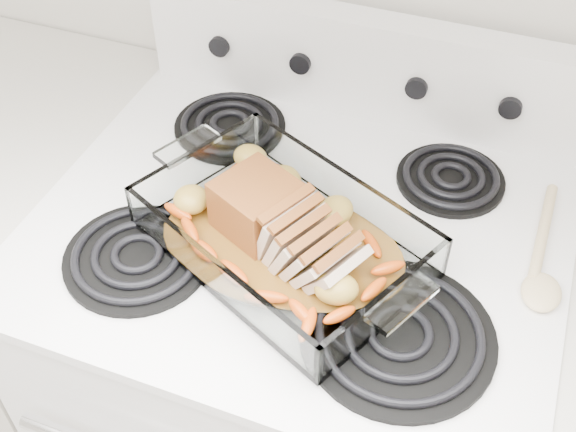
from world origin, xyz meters
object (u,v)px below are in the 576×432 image
(baking_dish, at_px, (283,240))
(pork_roast, at_px, (274,224))
(electric_range, at_px, (299,382))
(counter_left, at_px, (14,293))

(baking_dish, height_order, pork_roast, pork_roast)
(pork_roast, bearing_deg, electric_range, 53.95)
(baking_dish, bearing_deg, electric_range, 113.59)
(baking_dish, distance_m, pork_roast, 0.03)
(counter_left, relative_size, baking_dish, 2.44)
(electric_range, bearing_deg, pork_roast, -101.54)
(electric_range, bearing_deg, counter_left, -179.90)
(counter_left, distance_m, pork_roast, 0.84)
(counter_left, height_order, baking_dish, baking_dish)
(electric_range, relative_size, pork_roast, 4.85)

